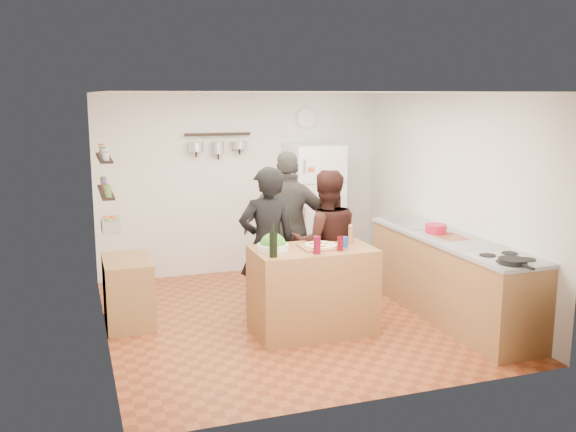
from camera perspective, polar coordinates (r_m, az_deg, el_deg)
name	(u,v)px	position (r m, az deg, el deg)	size (l,w,h in m)	color
room_shell	(280,203)	(7.36, -0.73, 1.16)	(4.20, 4.20, 4.20)	brown
prep_island	(313,290)	(6.78, 2.20, -6.60)	(1.25, 0.72, 0.91)	#946236
pizza_board	(321,247)	(6.67, 2.93, -2.77)	(0.42, 0.34, 0.02)	brown
pizza	(321,245)	(6.66, 2.94, -2.61)	(0.34, 0.34, 0.02)	beige
salad_bowl	(273,247)	(6.56, -1.35, -2.77)	(0.32, 0.32, 0.06)	white
wine_bottle	(273,245)	(6.27, -1.31, -2.58)	(0.08, 0.08, 0.24)	black
wine_glass_near	(317,245)	(6.40, 2.59, -2.60)	(0.07, 0.07, 0.18)	#5F081A
wine_glass_far	(340,244)	(6.54, 4.66, -2.46)	(0.06, 0.06, 0.15)	#55070F
pepper_mill	(351,236)	(6.86, 5.60, -1.79)	(0.05, 0.05, 0.17)	#93623D
salt_canister	(344,243)	(6.65, 5.02, -2.38)	(0.08, 0.08, 0.12)	navy
person_left	(267,245)	(7.00, -1.85, -2.59)	(0.63, 0.41, 1.73)	black
person_center	(325,244)	(7.20, 3.34, -2.49)	(0.81, 0.63, 1.66)	black
person_back	(289,228)	(7.63, 0.08, -1.08)	(1.07, 0.45, 1.83)	#302E2B
counter_run	(450,278)	(7.44, 14.21, -5.40)	(0.63, 2.63, 0.90)	#9E7042
stove_top	(507,259)	(6.58, 18.90, -3.62)	(0.60, 0.62, 0.02)	white
skillet	(513,261)	(6.35, 19.35, -3.82)	(0.27, 0.27, 0.05)	black
sink	(413,224)	(8.03, 11.08, -0.66)	(0.50, 0.80, 0.03)	silver
cutting_board	(451,238)	(7.35, 14.26, -1.89)	(0.30, 0.40, 0.02)	brown
red_bowl	(436,229)	(7.50, 13.02, -1.12)	(0.24, 0.24, 0.10)	#B6142B
fridge	(314,209)	(9.00, 2.32, 0.66)	(0.70, 0.68, 1.80)	white
wall_clock	(306,118)	(9.18, 1.63, 8.71)	(0.30, 0.30, 0.03)	silver
spice_shelf_lower	(106,192)	(6.79, -15.89, 2.07)	(0.12, 1.00, 0.03)	black
spice_shelf_upper	(104,158)	(6.75, -16.05, 5.00)	(0.12, 1.00, 0.03)	black
produce_basket	(111,225)	(6.85, -15.49, -0.81)	(0.18, 0.35, 0.14)	silver
side_table	(128,292)	(7.24, -14.01, -6.53)	(0.50, 0.80, 0.73)	#A47E44
pot_rack	(218,134)	(8.74, -6.27, 7.23)	(0.90, 0.04, 0.04)	black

